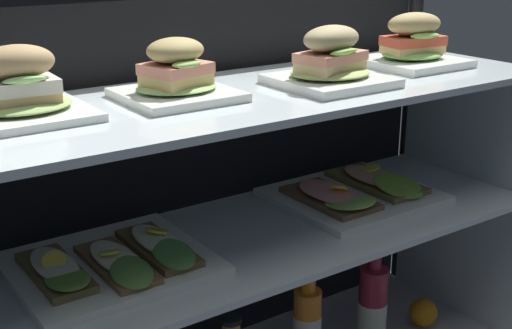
{
  "coord_description": "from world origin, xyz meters",
  "views": [
    {
      "loc": [
        -0.73,
        -1.04,
        0.98
      ],
      "look_at": [
        0.0,
        0.0,
        0.56
      ],
      "focal_mm": 48.66,
      "sensor_mm": 36.0,
      "label": 1
    }
  ],
  "objects_px": {
    "plated_roll_sandwich_near_right_corner": "(176,77)",
    "open_sandwich_tray_left_of_center": "(112,262)",
    "juice_bottle_back_right": "(372,306)",
    "plated_roll_sandwich_center": "(331,64)",
    "orange_fruit_beside_bottles": "(423,312)",
    "plated_roll_sandwich_mid_right": "(20,93)",
    "plated_roll_sandwich_mid_left": "(413,47)",
    "juice_bottle_back_left": "(306,327)",
    "open_sandwich_tray_near_right_corner": "(356,192)"
  },
  "relations": [
    {
      "from": "plated_roll_sandwich_center",
      "to": "juice_bottle_back_right",
      "type": "bearing_deg",
      "value": 13.29
    },
    {
      "from": "plated_roll_sandwich_near_right_corner",
      "to": "plated_roll_sandwich_center",
      "type": "relative_size",
      "value": 0.95
    },
    {
      "from": "plated_roll_sandwich_mid_right",
      "to": "open_sandwich_tray_left_of_center",
      "type": "xyz_separation_m",
      "value": [
        0.12,
        -0.04,
        -0.31
      ]
    },
    {
      "from": "plated_roll_sandwich_center",
      "to": "open_sandwich_tray_near_right_corner",
      "type": "relative_size",
      "value": 0.59
    },
    {
      "from": "plated_roll_sandwich_mid_left",
      "to": "plated_roll_sandwich_mid_right",
      "type": "bearing_deg",
      "value": 177.57
    },
    {
      "from": "plated_roll_sandwich_mid_left",
      "to": "open_sandwich_tray_left_of_center",
      "type": "bearing_deg",
      "value": -179.97
    },
    {
      "from": "plated_roll_sandwich_center",
      "to": "open_sandwich_tray_left_of_center",
      "type": "height_order",
      "value": "plated_roll_sandwich_center"
    },
    {
      "from": "plated_roll_sandwich_center",
      "to": "plated_roll_sandwich_near_right_corner",
      "type": "bearing_deg",
      "value": 167.29
    },
    {
      "from": "plated_roll_sandwich_mid_left",
      "to": "juice_bottle_back_left",
      "type": "height_order",
      "value": "plated_roll_sandwich_mid_left"
    },
    {
      "from": "plated_roll_sandwich_mid_right",
      "to": "open_sandwich_tray_near_right_corner",
      "type": "relative_size",
      "value": 0.6
    },
    {
      "from": "juice_bottle_back_left",
      "to": "orange_fruit_beside_bottles",
      "type": "bearing_deg",
      "value": -4.09
    },
    {
      "from": "plated_roll_sandwich_mid_left",
      "to": "orange_fruit_beside_bottles",
      "type": "height_order",
      "value": "plated_roll_sandwich_mid_left"
    },
    {
      "from": "plated_roll_sandwich_mid_right",
      "to": "juice_bottle_back_left",
      "type": "bearing_deg",
      "value": -4.56
    },
    {
      "from": "plated_roll_sandwich_near_right_corner",
      "to": "orange_fruit_beside_bottles",
      "type": "bearing_deg",
      "value": -4.0
    },
    {
      "from": "plated_roll_sandwich_mid_right",
      "to": "juice_bottle_back_left",
      "type": "relative_size",
      "value": 0.79
    },
    {
      "from": "juice_bottle_back_right",
      "to": "orange_fruit_beside_bottles",
      "type": "xyz_separation_m",
      "value": [
        0.16,
        -0.03,
        -0.06
      ]
    },
    {
      "from": "plated_roll_sandwich_mid_right",
      "to": "plated_roll_sandwich_mid_left",
      "type": "xyz_separation_m",
      "value": [
        0.85,
        -0.04,
        0.0
      ]
    },
    {
      "from": "plated_roll_sandwich_near_right_corner",
      "to": "open_sandwich_tray_left_of_center",
      "type": "xyz_separation_m",
      "value": [
        -0.15,
        -0.01,
        -0.31
      ]
    },
    {
      "from": "open_sandwich_tray_left_of_center",
      "to": "orange_fruit_beside_bottles",
      "type": "height_order",
      "value": "open_sandwich_tray_left_of_center"
    },
    {
      "from": "orange_fruit_beside_bottles",
      "to": "open_sandwich_tray_near_right_corner",
      "type": "bearing_deg",
      "value": 167.36
    },
    {
      "from": "juice_bottle_back_left",
      "to": "open_sandwich_tray_left_of_center",
      "type": "bearing_deg",
      "value": 178.93
    },
    {
      "from": "plated_roll_sandwich_mid_left",
      "to": "open_sandwich_tray_near_right_corner",
      "type": "height_order",
      "value": "plated_roll_sandwich_mid_left"
    },
    {
      "from": "plated_roll_sandwich_near_right_corner",
      "to": "plated_roll_sandwich_center",
      "type": "distance_m",
      "value": 0.31
    },
    {
      "from": "plated_roll_sandwich_mid_right",
      "to": "open_sandwich_tray_near_right_corner",
      "type": "distance_m",
      "value": 0.78
    },
    {
      "from": "open_sandwich_tray_near_right_corner",
      "to": "plated_roll_sandwich_mid_left",
      "type": "bearing_deg",
      "value": -5.08
    },
    {
      "from": "juice_bottle_back_right",
      "to": "plated_roll_sandwich_center",
      "type": "bearing_deg",
      "value": -166.71
    },
    {
      "from": "plated_roll_sandwich_mid_left",
      "to": "juice_bottle_back_left",
      "type": "xyz_separation_m",
      "value": [
        -0.29,
        -0.01,
        -0.6
      ]
    },
    {
      "from": "juice_bottle_back_left",
      "to": "juice_bottle_back_right",
      "type": "height_order",
      "value": "juice_bottle_back_left"
    },
    {
      "from": "plated_roll_sandwich_mid_right",
      "to": "plated_roll_sandwich_mid_left",
      "type": "bearing_deg",
      "value": -2.43
    },
    {
      "from": "plated_roll_sandwich_mid_left",
      "to": "open_sandwich_tray_near_right_corner",
      "type": "relative_size",
      "value": 0.58
    },
    {
      "from": "plated_roll_sandwich_center",
      "to": "juice_bottle_back_right",
      "type": "height_order",
      "value": "plated_roll_sandwich_center"
    },
    {
      "from": "plated_roll_sandwich_center",
      "to": "juice_bottle_back_left",
      "type": "relative_size",
      "value": 0.78
    },
    {
      "from": "open_sandwich_tray_left_of_center",
      "to": "plated_roll_sandwich_center",
      "type": "bearing_deg",
      "value": -7.09
    },
    {
      "from": "open_sandwich_tray_near_right_corner",
      "to": "orange_fruit_beside_bottles",
      "type": "distance_m",
      "value": 0.41
    },
    {
      "from": "juice_bottle_back_right",
      "to": "open_sandwich_tray_near_right_corner",
      "type": "bearing_deg",
      "value": 156.85
    },
    {
      "from": "plated_roll_sandwich_mid_right",
      "to": "plated_roll_sandwich_center",
      "type": "height_order",
      "value": "plated_roll_sandwich_mid_right"
    },
    {
      "from": "open_sandwich_tray_near_right_corner",
      "to": "juice_bottle_back_left",
      "type": "height_order",
      "value": "open_sandwich_tray_near_right_corner"
    },
    {
      "from": "open_sandwich_tray_left_of_center",
      "to": "juice_bottle_back_left",
      "type": "relative_size",
      "value": 1.31
    },
    {
      "from": "juice_bottle_back_left",
      "to": "orange_fruit_beside_bottles",
      "type": "xyz_separation_m",
      "value": [
        0.36,
        -0.03,
        -0.07
      ]
    },
    {
      "from": "plated_roll_sandwich_mid_right",
      "to": "juice_bottle_back_left",
      "type": "height_order",
      "value": "plated_roll_sandwich_mid_right"
    },
    {
      "from": "plated_roll_sandwich_center",
      "to": "juice_bottle_back_left",
      "type": "xyz_separation_m",
      "value": [
        -0.0,
        0.05,
        -0.6
      ]
    },
    {
      "from": "open_sandwich_tray_near_right_corner",
      "to": "juice_bottle_back_right",
      "type": "bearing_deg",
      "value": -23.15
    },
    {
      "from": "plated_roll_sandwich_center",
      "to": "plated_roll_sandwich_mid_right",
      "type": "bearing_deg",
      "value": 170.75
    },
    {
      "from": "plated_roll_sandwich_mid_left",
      "to": "open_sandwich_tray_near_right_corner",
      "type": "distance_m",
      "value": 0.34
    },
    {
      "from": "plated_roll_sandwich_mid_right",
      "to": "open_sandwich_tray_left_of_center",
      "type": "distance_m",
      "value": 0.34
    },
    {
      "from": "open_sandwich_tray_near_right_corner",
      "to": "orange_fruit_beside_bottles",
      "type": "relative_size",
      "value": 4.8
    },
    {
      "from": "plated_roll_sandwich_center",
      "to": "plated_roll_sandwich_mid_left",
      "type": "xyz_separation_m",
      "value": [
        0.29,
        0.06,
        0.0
      ]
    },
    {
      "from": "plated_roll_sandwich_near_right_corner",
      "to": "juice_bottle_back_left",
      "type": "bearing_deg",
      "value": -3.89
    },
    {
      "from": "plated_roll_sandwich_center",
      "to": "open_sandwich_tray_left_of_center",
      "type": "bearing_deg",
      "value": 172.91
    },
    {
      "from": "plated_roll_sandwich_near_right_corner",
      "to": "juice_bottle_back_right",
      "type": "bearing_deg",
      "value": -2.37
    }
  ]
}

